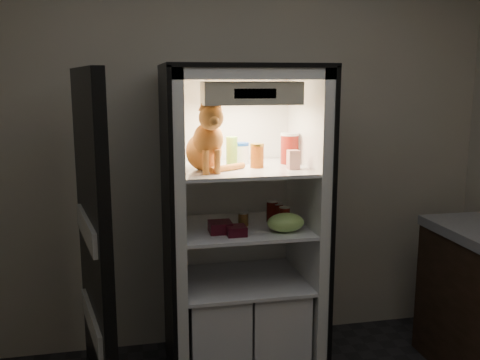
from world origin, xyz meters
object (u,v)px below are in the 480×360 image
at_px(berry_box_left, 220,227).
at_px(soda_can_b, 278,213).
at_px(condiment_jar, 243,219).
at_px(soda_can_c, 284,217).
at_px(pepper_jar, 290,148).
at_px(berry_box_right, 236,231).
at_px(refrigerator, 241,247).
at_px(tabby_cat, 206,144).
at_px(mayo_tub, 241,153).
at_px(cream_carton, 293,160).
at_px(soda_can_a, 272,211).
at_px(salsa_jar, 257,156).
at_px(grape_bag, 286,223).
at_px(parmesan_shaker, 232,152).

bearing_deg(berry_box_left, soda_can_b, 21.39).
bearing_deg(condiment_jar, berry_box_left, -144.54).
bearing_deg(soda_can_c, soda_can_b, 94.00).
xyz_separation_m(pepper_jar, berry_box_left, (-0.46, -0.18, -0.41)).
xyz_separation_m(soda_can_b, berry_box_right, (-0.30, -0.22, -0.03)).
xyz_separation_m(soda_can_c, berry_box_right, (-0.31, -0.11, -0.03)).
distance_m(refrigerator, pepper_jar, 0.66).
height_order(refrigerator, berry_box_right, refrigerator).
bearing_deg(refrigerator, pepper_jar, 2.79).
relative_size(tabby_cat, berry_box_left, 3.21).
bearing_deg(mayo_tub, cream_carton, -46.00).
height_order(soda_can_b, berry_box_left, soda_can_b).
distance_m(cream_carton, soda_can_c, 0.35).
bearing_deg(pepper_jar, mayo_tub, 167.45).
distance_m(refrigerator, soda_can_b, 0.31).
distance_m(soda_can_a, soda_can_b, 0.04).
bearing_deg(condiment_jar, salsa_jar, -21.48).
bearing_deg(salsa_jar, grape_bag, -46.74).
xyz_separation_m(refrigerator, soda_can_b, (0.23, -0.02, 0.21)).
bearing_deg(berry_box_left, berry_box_right, -42.97).
distance_m(cream_carton, berry_box_right, 0.51).
distance_m(parmesan_shaker, mayo_tub, 0.13).
relative_size(parmesan_shaker, berry_box_right, 1.62).
bearing_deg(grape_bag, berry_box_right, -177.58).
relative_size(refrigerator, pepper_jar, 10.20).
xyz_separation_m(salsa_jar, soda_can_a, (0.12, 0.08, -0.36)).
height_order(parmesan_shaker, berry_box_left, parmesan_shaker).
height_order(soda_can_a, condiment_jar, soda_can_a).
distance_m(soda_can_b, berry_box_right, 0.38).
bearing_deg(soda_can_c, tabby_cat, -179.26).
height_order(pepper_jar, grape_bag, pepper_jar).
height_order(salsa_jar, berry_box_left, salsa_jar).
distance_m(pepper_jar, berry_box_right, 0.62).
relative_size(soda_can_b, soda_can_c, 0.96).
distance_m(refrigerator, condiment_jar, 0.20).
bearing_deg(cream_carton, soda_can_b, 104.30).
bearing_deg(pepper_jar, cream_carton, -100.65).
xyz_separation_m(soda_can_a, berry_box_left, (-0.35, -0.16, -0.03)).
height_order(pepper_jar, condiment_jar, pepper_jar).
relative_size(cream_carton, soda_can_c, 0.91).
bearing_deg(tabby_cat, soda_can_c, -5.52).
bearing_deg(soda_can_a, cream_carton, -67.02).
height_order(tabby_cat, berry_box_right, tabby_cat).
bearing_deg(mayo_tub, berry_box_left, -125.19).
bearing_deg(berry_box_right, condiment_jar, 66.50).
bearing_deg(tabby_cat, pepper_jar, 9.66).
xyz_separation_m(mayo_tub, pepper_jar, (0.28, -0.06, 0.03)).
xyz_separation_m(cream_carton, soda_can_a, (-0.07, 0.17, -0.34)).
height_order(soda_can_a, grape_bag, soda_can_a).
xyz_separation_m(refrigerator, soda_can_c, (0.24, -0.13, 0.21)).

